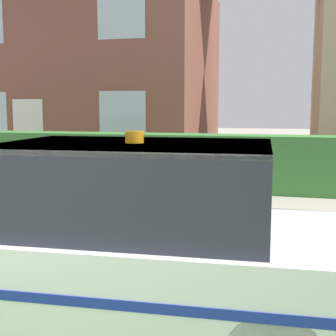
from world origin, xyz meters
name	(u,v)px	position (x,y,z in m)	size (l,w,h in m)	color
road_strip	(130,252)	(0.00, 4.11, 0.01)	(28.00, 6.21, 0.01)	#5B5B60
garden_hedge	(223,163)	(0.54, 8.94, 0.63)	(14.88, 0.88, 1.25)	#3D7F38
police_car	(116,245)	(0.61, 2.01, 0.75)	(4.32, 1.82, 1.67)	black
house_left	(94,41)	(-4.89, 14.52, 4.22)	(8.47, 6.86, 8.27)	brown
wheelie_bin	(65,159)	(-3.32, 8.93, 0.60)	(0.75, 0.72, 1.19)	black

